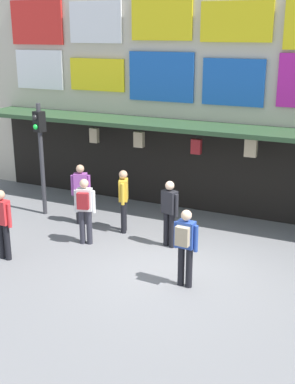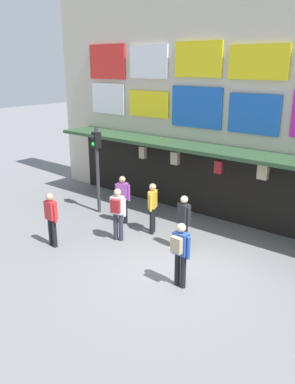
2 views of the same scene
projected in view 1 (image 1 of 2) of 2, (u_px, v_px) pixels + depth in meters
ground_plane at (175, 270)px, 11.19m from camera, size 80.00×80.00×0.00m
shopfront at (240, 73)px, 13.91m from camera, size 18.00×2.60×8.00m
traffic_light_near at (40, 142)px, 13.99m from camera, size 0.33×0.35×3.20m
pedestrian_in_black at (2, 221)px, 11.47m from camera, size 0.53×0.24×1.68m
pedestrian_in_white at (81, 191)px, 13.60m from camera, size 0.49×0.35×1.68m
pedestrian_in_yellow at (85, 207)px, 12.28m from camera, size 0.51×0.43×1.68m
pedestrian_in_green at (124, 198)px, 13.06m from camera, size 0.34×0.50×1.68m
pedestrian_in_purple at (185, 243)px, 10.19m from camera, size 0.53×0.37×1.68m
pedestrian_in_red at (169, 210)px, 12.15m from camera, size 0.51×0.32×1.68m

